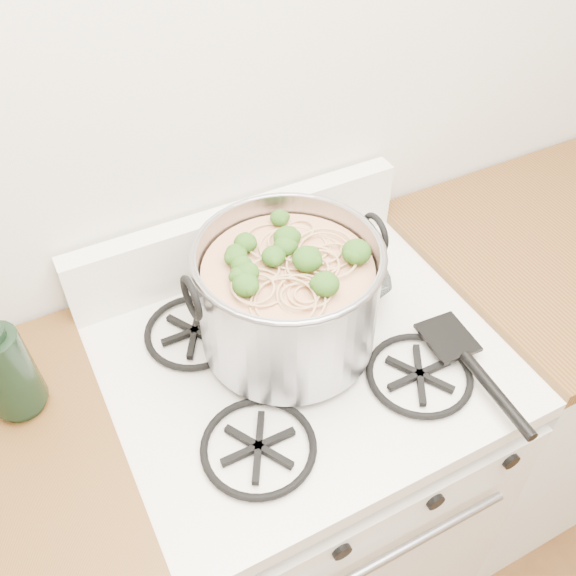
# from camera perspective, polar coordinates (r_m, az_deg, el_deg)

# --- Properties ---
(gas_range) EXTENTS (0.76, 0.66, 0.92)m
(gas_range) POSITION_cam_1_polar(r_m,az_deg,el_deg) (1.66, 1.17, -16.33)
(gas_range) COLOR white
(gas_range) RESTS_ON ground
(counter_left) EXTENTS (0.25, 0.65, 0.92)m
(counter_left) POSITION_cam_1_polar(r_m,az_deg,el_deg) (1.59, -16.47, -22.53)
(counter_left) COLOR silver
(counter_left) RESTS_ON ground
(counter_right) EXTENTS (1.00, 0.65, 0.92)m
(counter_right) POSITION_cam_1_polar(r_m,az_deg,el_deg) (2.04, 23.51, -4.55)
(counter_right) COLOR silver
(counter_right) RESTS_ON ground
(stock_pot) EXTENTS (0.38, 0.35, 0.24)m
(stock_pot) POSITION_cam_1_polar(r_m,az_deg,el_deg) (1.20, 0.00, -0.84)
(stock_pot) COLOR #93939B
(stock_pot) RESTS_ON gas_range
(spatula) EXTENTS (0.31, 0.33, 0.02)m
(spatula) POSITION_cam_1_polar(r_m,az_deg,el_deg) (1.30, 14.05, -4.08)
(spatula) COLOR black
(spatula) RESTS_ON gas_range
(glass_bowl) EXTENTS (0.11, 0.11, 0.02)m
(glass_bowl) POSITION_cam_1_polar(r_m,az_deg,el_deg) (1.36, 3.19, 0.29)
(glass_bowl) COLOR white
(glass_bowl) RESTS_ON gas_range
(bottle) EXTENTS (0.13, 0.13, 0.26)m
(bottle) POSITION_cam_1_polar(r_m,az_deg,el_deg) (1.18, -24.09, -5.87)
(bottle) COLOR black
(bottle) RESTS_ON counter_left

